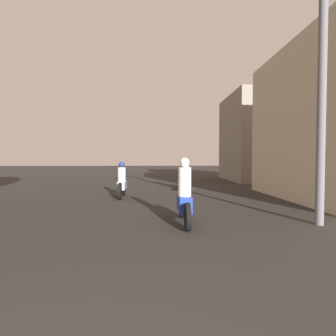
% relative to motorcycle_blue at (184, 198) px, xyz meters
% --- Properties ---
extents(motorcycle_blue, '(0.60, 1.97, 1.65)m').
position_rel_motorcycle_blue_xyz_m(motorcycle_blue, '(0.00, 0.00, 0.00)').
color(motorcycle_blue, black).
rests_on(motorcycle_blue, ground_plane).
extents(motorcycle_silver, '(0.60, 1.95, 1.50)m').
position_rel_motorcycle_blue_xyz_m(motorcycle_silver, '(-2.11, 4.56, -0.05)').
color(motorcycle_silver, black).
rests_on(motorcycle_silver, ground_plane).
extents(motorcycle_red, '(0.60, 2.07, 1.61)m').
position_rel_motorcycle_blue_xyz_m(motorcycle_red, '(0.91, 7.38, -0.00)').
color(motorcycle_red, black).
rests_on(motorcycle_red, ground_plane).
extents(building_right_near, '(4.08, 6.75, 6.05)m').
position_rel_motorcycle_blue_xyz_m(building_right_near, '(6.41, 3.69, 2.37)').
color(building_right_near, beige).
rests_on(building_right_near, ground_plane).
extents(building_right_far, '(5.59, 5.79, 6.31)m').
position_rel_motorcycle_blue_xyz_m(building_right_far, '(7.57, 12.87, 2.50)').
color(building_right_far, gray).
rests_on(building_right_far, ground_plane).
extents(utility_pole_near, '(1.60, 0.20, 6.57)m').
position_rel_motorcycle_blue_xyz_m(utility_pole_near, '(3.28, -0.28, 2.80)').
color(utility_pole_near, slate).
rests_on(utility_pole_near, ground_plane).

